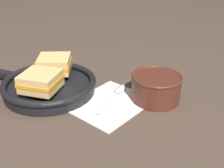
{
  "coord_description": "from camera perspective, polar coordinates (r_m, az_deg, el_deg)",
  "views": [
    {
      "loc": [
        -0.48,
        -0.44,
        0.4
      ],
      "look_at": [
        0.04,
        0.02,
        0.04
      ],
      "focal_mm": 45.0,
      "sensor_mm": 36.0,
      "label": 1
    }
  ],
  "objects": [
    {
      "name": "ground_plane",
      "position": [
        0.76,
        -0.94,
        -4.3
      ],
      "size": [
        4.0,
        4.0,
        0.0
      ],
      "primitive_type": "plane",
      "color": "#47382D"
    },
    {
      "name": "skillet",
      "position": [
        0.83,
        -12.7,
        -0.31
      ],
      "size": [
        0.27,
        0.37,
        0.04
      ],
      "color": "black",
      "rests_on": "ground_plane"
    },
    {
      "name": "sandwich_near_right",
      "position": [
        0.76,
        -14.3,
        0.57
      ],
      "size": [
        0.12,
        0.13,
        0.05
      ],
      "rotation": [
        0.0,
        0.0,
        5.14
      ],
      "color": "#DBB26B",
      "rests_on": "skillet"
    },
    {
      "name": "soup_bowl",
      "position": [
        0.77,
        8.96,
        -0.41
      ],
      "size": [
        0.14,
        0.14,
        0.07
      ],
      "color": "#4C2319",
      "rests_on": "ground_plane"
    },
    {
      "name": "sandwich_near_left",
      "position": [
        0.86,
        -11.63,
        4.0
      ],
      "size": [
        0.13,
        0.13,
        0.05
      ],
      "rotation": [
        0.0,
        0.0,
        2.31
      ],
      "color": "#DBB26B",
      "rests_on": "skillet"
    },
    {
      "name": "napkin",
      "position": [
        0.76,
        -0.36,
        -3.96
      ],
      "size": [
        0.21,
        0.18,
        0.0
      ],
      "color": "white",
      "rests_on": "ground_plane"
    },
    {
      "name": "spoon",
      "position": [
        0.8,
        1.03,
        -1.69
      ],
      "size": [
        0.17,
        0.07,
        0.01
      ],
      "rotation": [
        0.0,
        0.0,
        0.29
      ],
      "color": "silver",
      "rests_on": "napkin"
    }
  ]
}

